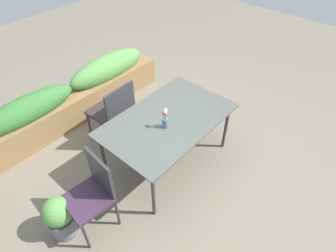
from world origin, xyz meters
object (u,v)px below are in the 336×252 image
Objects in this scene: chair_end_left at (93,191)px; flower_vase at (165,120)px; dining_table at (168,122)px; chair_far_side at (114,109)px; potted_plant at (60,217)px; planter_box at (74,97)px.

chair_end_left is 3.59× the size of flower_vase.
chair_far_side reaches higher than dining_table.
flower_vase is at bearing -151.80° from dining_table.
chair_end_left reaches higher than potted_plant.
planter_box reaches higher than dining_table.
flower_vase is 1.46m from potted_plant.
dining_table reaches higher than potted_plant.
chair_far_side is at bearing 99.55° from dining_table.
dining_table is 0.85m from chair_far_side.
flower_vase is at bearing -88.31° from chair_end_left.
chair_end_left is 1.29m from chair_far_side.
chair_end_left is at bearing -142.21° from chair_far_side.
flower_vase reaches higher than potted_plant.
chair_far_side is at bearing 90.71° from flower_vase.
planter_box is (-0.22, 1.64, -0.33)m from dining_table.
potted_plant is (-1.23, -1.47, -0.08)m from planter_box.
dining_table is 2.99× the size of potted_plant.
chair_far_side is at bearing -84.04° from planter_box.
chair_far_side is 3.54× the size of flower_vase.
potted_plant is at bearing -155.93° from chair_far_side.
chair_far_side is (0.98, 0.83, -0.02)m from chair_end_left.
planter_box is at bearing 93.22° from flower_vase.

